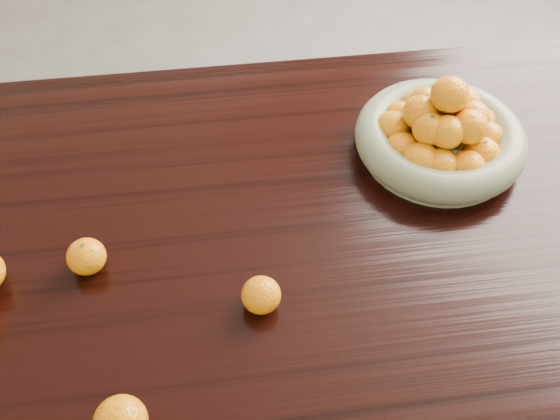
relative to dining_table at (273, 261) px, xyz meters
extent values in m
plane|color=slate|center=(0.00, 0.00, -0.66)|extent=(5.00, 5.00, 0.00)
cube|color=black|center=(0.00, 0.00, 0.07)|extent=(2.00, 1.00, 0.04)
cylinder|color=gray|center=(0.35, 0.16, 0.10)|extent=(0.30, 0.30, 0.01)
torus|color=gray|center=(0.35, 0.16, 0.13)|extent=(0.33, 0.33, 0.06)
ellipsoid|color=orange|center=(0.44, 0.19, 0.14)|extent=(0.07, 0.07, 0.06)
ellipsoid|color=orange|center=(0.41, 0.22, 0.14)|extent=(0.07, 0.07, 0.06)
ellipsoid|color=orange|center=(0.38, 0.25, 0.14)|extent=(0.07, 0.07, 0.07)
ellipsoid|color=orange|center=(0.33, 0.24, 0.14)|extent=(0.07, 0.07, 0.07)
ellipsoid|color=orange|center=(0.28, 0.22, 0.14)|extent=(0.07, 0.07, 0.06)
ellipsoid|color=orange|center=(0.26, 0.19, 0.14)|extent=(0.07, 0.07, 0.07)
ellipsoid|color=orange|center=(0.27, 0.13, 0.14)|extent=(0.07, 0.07, 0.06)
ellipsoid|color=orange|center=(0.29, 0.09, 0.14)|extent=(0.07, 0.07, 0.07)
ellipsoid|color=orange|center=(0.32, 0.08, 0.14)|extent=(0.07, 0.07, 0.06)
ellipsoid|color=orange|center=(0.37, 0.07, 0.14)|extent=(0.07, 0.07, 0.06)
ellipsoid|color=orange|center=(0.41, 0.10, 0.14)|extent=(0.07, 0.07, 0.07)
ellipsoid|color=orange|center=(0.44, 0.14, 0.14)|extent=(0.07, 0.07, 0.06)
ellipsoid|color=orange|center=(0.35, 0.16, 0.14)|extent=(0.07, 0.07, 0.06)
ellipsoid|color=orange|center=(0.39, 0.19, 0.19)|extent=(0.07, 0.07, 0.06)
ellipsoid|color=orange|center=(0.36, 0.21, 0.19)|extent=(0.07, 0.07, 0.06)
ellipsoid|color=orange|center=(0.32, 0.20, 0.19)|extent=(0.06, 0.06, 0.06)
ellipsoid|color=orange|center=(0.30, 0.17, 0.19)|extent=(0.07, 0.07, 0.06)
ellipsoid|color=orange|center=(0.31, 0.13, 0.18)|extent=(0.06, 0.06, 0.06)
ellipsoid|color=orange|center=(0.34, 0.12, 0.19)|extent=(0.07, 0.07, 0.06)
ellipsoid|color=orange|center=(0.38, 0.12, 0.19)|extent=(0.07, 0.07, 0.06)
ellipsoid|color=orange|center=(0.40, 0.15, 0.19)|extent=(0.07, 0.07, 0.06)
ellipsoid|color=orange|center=(0.35, 0.17, 0.23)|extent=(0.07, 0.07, 0.07)
ellipsoid|color=orange|center=(-0.32, -0.04, 0.12)|extent=(0.07, 0.07, 0.06)
ellipsoid|color=orange|center=(-0.04, -0.15, 0.12)|extent=(0.06, 0.06, 0.06)
camera|label=1|loc=(-0.08, -0.69, 0.96)|focal=40.00mm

